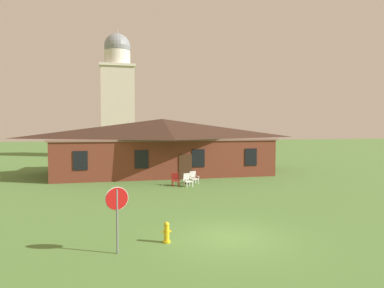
% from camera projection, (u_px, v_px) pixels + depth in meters
% --- Properties ---
extents(ground_plane, '(200.00, 200.00, 0.00)m').
position_uv_depth(ground_plane, '(230.00, 237.00, 13.06)').
color(ground_plane, '#517A38').
extents(brick_building, '(19.72, 10.40, 5.18)m').
position_uv_depth(brick_building, '(162.00, 145.00, 32.32)').
color(brick_building, brown).
rests_on(brick_building, ground).
extents(dome_tower, '(5.18, 5.18, 19.33)m').
position_uv_depth(dome_tower, '(118.00, 98.00, 50.20)').
color(dome_tower, beige).
rests_on(dome_tower, ground).
extents(stop_sign, '(0.78, 0.24, 2.30)m').
position_uv_depth(stop_sign, '(117.00, 206.00, 11.31)').
color(stop_sign, slate).
rests_on(stop_sign, ground).
extents(lawn_chair_by_porch, '(0.64, 0.67, 0.96)m').
position_uv_depth(lawn_chair_by_porch, '(175.00, 179.00, 24.81)').
color(lawn_chair_by_porch, maroon).
rests_on(lawn_chair_by_porch, ground).
extents(lawn_chair_near_door, '(0.74, 0.79, 0.96)m').
position_uv_depth(lawn_chair_near_door, '(188.00, 180.00, 24.43)').
color(lawn_chair_near_door, white).
rests_on(lawn_chair_near_door, ground).
extents(lawn_chair_left_end, '(0.73, 0.77, 0.96)m').
position_uv_depth(lawn_chair_left_end, '(194.00, 177.00, 25.59)').
color(lawn_chair_left_end, white).
rests_on(lawn_chair_left_end, ground).
extents(fire_hydrant, '(0.36, 0.28, 0.79)m').
position_uv_depth(fire_hydrant, '(167.00, 233.00, 12.47)').
color(fire_hydrant, gold).
rests_on(fire_hydrant, ground).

